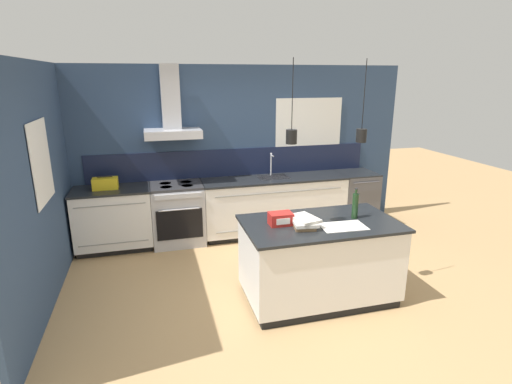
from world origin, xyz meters
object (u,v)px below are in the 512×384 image
(oven_range, at_px, (178,214))
(yellow_toolbox, at_px, (105,183))
(book_stack, at_px, (304,222))
(red_supply_box, at_px, (281,219))
(bottle_on_island, at_px, (355,205))
(dishwasher, at_px, (355,199))

(oven_range, bearing_deg, yellow_toolbox, 179.74)
(oven_range, xyz_separation_m, book_stack, (1.17, -2.08, 0.51))
(book_stack, bearing_deg, oven_range, 119.45)
(red_supply_box, bearing_deg, oven_range, 115.93)
(book_stack, xyz_separation_m, yellow_toolbox, (-2.14, 2.08, 0.03))
(oven_range, distance_m, red_supply_box, 2.24)
(bottle_on_island, height_order, yellow_toolbox, bottle_on_island)
(oven_range, xyz_separation_m, red_supply_box, (0.95, -1.96, 0.52))
(book_stack, relative_size, yellow_toolbox, 1.11)
(dishwasher, bearing_deg, bottle_on_island, -119.43)
(dishwasher, bearing_deg, red_supply_box, -135.22)
(bottle_on_island, bearing_deg, dishwasher, 60.57)
(book_stack, height_order, yellow_toolbox, yellow_toolbox)
(book_stack, bearing_deg, bottle_on_island, 8.55)
(bottle_on_island, distance_m, red_supply_box, 0.86)
(oven_range, distance_m, yellow_toolbox, 1.11)
(bottle_on_island, bearing_deg, oven_range, 132.43)
(book_stack, bearing_deg, red_supply_box, 151.81)
(dishwasher, height_order, bottle_on_island, bottle_on_island)
(dishwasher, xyz_separation_m, red_supply_box, (-1.98, -1.96, 0.52))
(oven_range, distance_m, bottle_on_island, 2.75)
(yellow_toolbox, bearing_deg, red_supply_box, -45.57)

